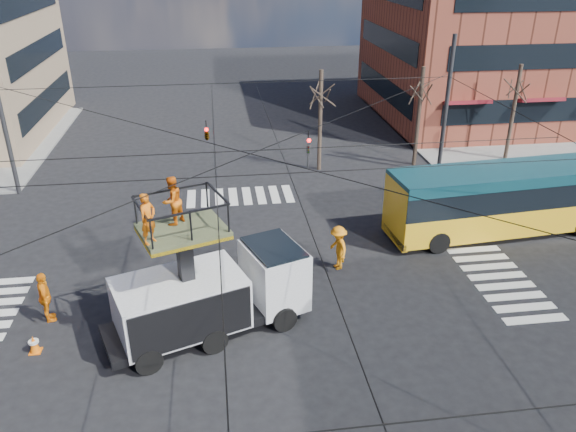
{
  "coord_description": "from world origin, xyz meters",
  "views": [
    {
      "loc": [
        -1.14,
        -18.02,
        12.2
      ],
      "look_at": [
        1.54,
        1.91,
        2.56
      ],
      "focal_mm": 35.0,
      "sensor_mm": 36.0,
      "label": 1
    }
  ],
  "objects_px": {
    "utility_truck": "(211,281)",
    "traffic_cone": "(34,344)",
    "worker_ground": "(45,297)",
    "flagger": "(338,248)",
    "city_bus": "(508,198)"
  },
  "relations": [
    {
      "from": "traffic_cone",
      "to": "worker_ground",
      "type": "relative_size",
      "value": 0.33
    },
    {
      "from": "city_bus",
      "to": "worker_ground",
      "type": "height_order",
      "value": "city_bus"
    },
    {
      "from": "worker_ground",
      "to": "traffic_cone",
      "type": "bearing_deg",
      "value": 159.61
    },
    {
      "from": "utility_truck",
      "to": "worker_ground",
      "type": "xyz_separation_m",
      "value": [
        -5.9,
        1.32,
        -1.0
      ]
    },
    {
      "from": "worker_ground",
      "to": "flagger",
      "type": "bearing_deg",
      "value": -98.01
    },
    {
      "from": "city_bus",
      "to": "flagger",
      "type": "relative_size",
      "value": 5.96
    },
    {
      "from": "traffic_cone",
      "to": "city_bus",
      "type": "bearing_deg",
      "value": 17.65
    },
    {
      "from": "utility_truck",
      "to": "city_bus",
      "type": "distance_m",
      "value": 14.89
    },
    {
      "from": "utility_truck",
      "to": "flagger",
      "type": "relative_size",
      "value": 3.82
    },
    {
      "from": "utility_truck",
      "to": "traffic_cone",
      "type": "bearing_deg",
      "value": 164.71
    },
    {
      "from": "utility_truck",
      "to": "flagger",
      "type": "height_order",
      "value": "utility_truck"
    },
    {
      "from": "utility_truck",
      "to": "flagger",
      "type": "xyz_separation_m",
      "value": [
        5.22,
        3.54,
        -1.01
      ]
    },
    {
      "from": "city_bus",
      "to": "flagger",
      "type": "height_order",
      "value": "city_bus"
    },
    {
      "from": "utility_truck",
      "to": "traffic_cone",
      "type": "xyz_separation_m",
      "value": [
        -5.93,
        -0.47,
        -1.65
      ]
    },
    {
      "from": "utility_truck",
      "to": "traffic_cone",
      "type": "distance_m",
      "value": 6.17
    }
  ]
}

